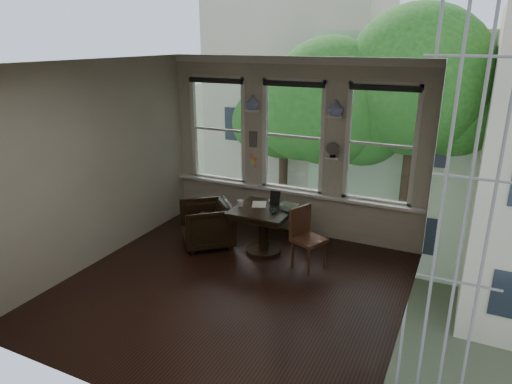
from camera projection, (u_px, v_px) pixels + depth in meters
The scene contains 25 objects.
ground at pixel (232, 287), 6.31m from camera, with size 4.50×4.50×0.00m, color black.
ceiling at pixel (228, 62), 5.35m from camera, with size 4.50×4.50×0.00m, color silver.
wall_back at pixel (293, 148), 7.75m from camera, with size 4.50×4.50×0.00m, color beige.
wall_front at pixel (104, 256), 3.90m from camera, with size 4.50×4.50×0.00m, color beige.
wall_left at pixel (97, 164), 6.75m from camera, with size 4.50×4.50×0.00m, color beige.
wall_right at pixel (413, 211), 4.91m from camera, with size 4.50×4.50×0.00m, color beige.
window_left at pixel (219, 129), 8.28m from camera, with size 1.10×0.12×1.90m, color white, non-canonical shape.
window_center at pixel (294, 136), 7.69m from camera, with size 1.10×0.12×1.90m, color white, non-canonical shape.
window_right at pixel (381, 145), 7.10m from camera, with size 1.10×0.12×1.90m, color white, non-canonical shape.
shelf_left at pixel (253, 111), 7.77m from camera, with size 0.26×0.16×0.03m, color white.
shelf_right at pixel (335, 117), 7.18m from camera, with size 0.26×0.16×0.03m, color white.
intercom at pixel (253, 139), 7.96m from camera, with size 0.14×0.06×0.28m, color #59544F.
sticky_notes at pixel (254, 158), 8.07m from camera, with size 0.16×0.01×0.24m, color pink, non-canonical shape.
desk_fan at pixel (333, 152), 7.34m from camera, with size 0.20×0.20×0.24m, color #59544F, non-canonical shape.
vase_left at pixel (253, 102), 7.73m from camera, with size 0.24×0.24×0.25m, color white.
vase_right at pixel (336, 108), 7.13m from camera, with size 0.24×0.24×0.25m, color white.
table at pixel (263, 230), 7.23m from camera, with size 0.90×0.90×0.75m, color black, non-canonical shape.
armchair_left at pixel (207, 224), 7.49m from camera, with size 0.79×0.81×0.74m, color black.
cushion_red at pixel (207, 220), 7.46m from camera, with size 0.45×0.45×0.06m, color maroon.
side_chair_right at pixel (309, 239), 6.71m from camera, with size 0.42×0.42×0.92m, color #412217, non-canonical shape.
laptop at pixel (286, 211), 6.97m from camera, with size 0.31×0.20×0.02m, color black.
mug at pixel (240, 203), 7.19m from camera, with size 0.11×0.11×0.10m, color white.
drinking_glass at pixel (273, 210), 6.91m from camera, with size 0.13×0.13×0.10m, color white.
tablet at pixel (275, 198), 7.26m from camera, with size 0.16×0.02×0.22m, color black.
papers at pixel (259, 204), 7.28m from camera, with size 0.22×0.30×0.00m, color silver.
Camera 1 is at (2.69, -4.87, 3.27)m, focal length 32.00 mm.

